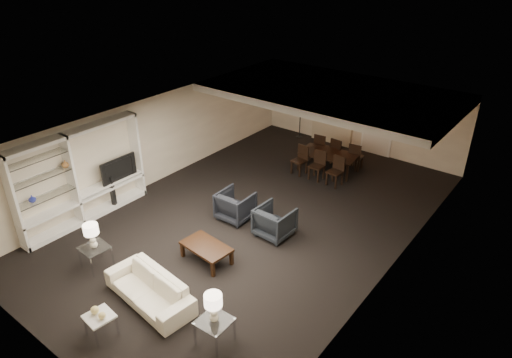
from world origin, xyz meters
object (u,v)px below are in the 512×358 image
at_px(table_lamp_left, 92,236).
at_px(chair_fl, 322,146).
at_px(chair_nr, 335,171).
at_px(armchair_right, 275,222).
at_px(floor_speaker, 113,192).
at_px(side_table_right, 215,332).
at_px(pendant_light, 340,111).
at_px(table_lamp_right, 214,308).
at_px(floor_lamp, 300,116).
at_px(vase_amber, 65,164).
at_px(chair_fm, 338,151).
at_px(coffee_table, 207,253).
at_px(marble_table, 101,325).
at_px(chair_nm, 317,166).
at_px(side_table_left, 96,257).
at_px(armchair_left, 236,205).
at_px(chair_fr, 356,156).
at_px(chair_nl, 299,160).
at_px(vase_blue, 32,199).
at_px(television, 116,168).
at_px(sofa, 149,289).
at_px(dining_table, 328,162).

bearing_deg(table_lamp_left, chair_fl, 82.56).
bearing_deg(chair_nr, armchair_right, -82.65).
bearing_deg(floor_speaker, side_table_right, -41.50).
height_order(pendant_light, armchair_right, pendant_light).
height_order(table_lamp_right, floor_lamp, floor_lamp).
xyz_separation_m(vase_amber, chair_fm, (3.42, 6.96, -1.22)).
xyz_separation_m(pendant_light, coffee_table, (-0.09, -5.53, -1.72)).
relative_size(armchair_right, marble_table, 1.79).
distance_m(coffee_table, table_lamp_left, 2.41).
distance_m(vase_amber, chair_nm, 6.73).
xyz_separation_m(side_table_left, vase_amber, (-1.82, 0.70, 1.39)).
relative_size(armchair_left, chair_nr, 0.94).
height_order(armchair_right, chair_fr, chair_fr).
bearing_deg(chair_nl, chair_fl, 96.22).
bearing_deg(pendant_light, table_lamp_right, -77.26).
distance_m(marble_table, vase_blue, 3.75).
bearing_deg(television, sofa, -119.87).
xyz_separation_m(armchair_right, table_lamp_left, (-2.30, -3.30, 0.42)).
bearing_deg(sofa, side_table_right, 6.40).
xyz_separation_m(armchair_left, table_lamp_right, (2.30, -3.30, 0.42)).
bearing_deg(television, table_lamp_right, -111.12).
bearing_deg(chair_nm, chair_fl, 114.63).
relative_size(pendant_light, vase_blue, 3.06).
xyz_separation_m(sofa, floor_lamp, (-2.24, 8.78, 0.50)).
bearing_deg(dining_table, chair_fl, 125.72).
distance_m(side_table_right, chair_nr, 6.48).
relative_size(armchair_right, chair_nr, 0.94).
distance_m(side_table_right, table_lamp_left, 3.44).
bearing_deg(armchair_right, floor_lamp, -60.69).
xyz_separation_m(table_lamp_left, table_lamp_right, (3.40, 0.00, 0.00)).
bearing_deg(sofa, marble_table, -83.60).
relative_size(marble_table, floor_speaker, 0.49).
xyz_separation_m(vase_amber, chair_fl, (2.82, 6.96, -1.22)).
height_order(dining_table, chair_nl, chair_nl).
distance_m(coffee_table, floor_speaker, 3.43).
distance_m(pendant_light, television, 6.31).
xyz_separation_m(pendant_light, armchair_left, (-0.69, -3.83, -1.55)).
distance_m(vase_blue, chair_fr, 8.88).
xyz_separation_m(pendant_light, dining_table, (-0.19, -0.12, -1.63)).
relative_size(side_table_left, marble_table, 1.20).
relative_size(dining_table, floor_lamp, 1.06).
height_order(sofa, armchair_left, armchair_left).
xyz_separation_m(chair_fr, floor_lamp, (-2.74, 1.12, 0.35)).
bearing_deg(chair_fl, side_table_left, 78.26).
relative_size(armchair_left, chair_fr, 0.94).
height_order(side_table_right, chair_nm, chair_nm).
relative_size(table_lamp_left, marble_table, 1.24).
bearing_deg(sofa, chair_fl, 101.62).
distance_m(chair_nl, chair_fr, 1.77).
xyz_separation_m(marble_table, chair_fl, (-0.70, 8.76, 0.21)).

